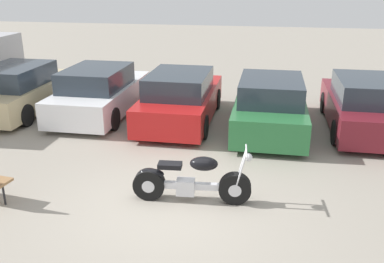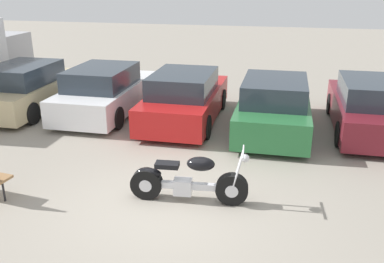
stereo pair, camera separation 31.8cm
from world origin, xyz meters
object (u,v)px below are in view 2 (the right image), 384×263
(motorcycle, at_px, (187,181))
(parked_car_maroon, at_px, (371,108))
(parked_car_red, at_px, (185,98))
(parked_car_champagne, at_px, (28,88))
(parked_car_green, at_px, (274,106))
(parked_car_white, at_px, (105,92))

(motorcycle, height_order, parked_car_maroon, parked_car_maroon)
(parked_car_red, height_order, parked_car_maroon, same)
(parked_car_champagne, relative_size, parked_car_maroon, 1.00)
(parked_car_red, bearing_deg, parked_car_green, -5.66)
(parked_car_white, relative_size, parked_car_green, 1.00)
(motorcycle, distance_m, parked_car_white, 6.03)
(parked_car_maroon, bearing_deg, parked_car_red, -177.87)
(motorcycle, bearing_deg, parked_car_white, 127.44)
(parked_car_champagne, xyz_separation_m, parked_car_maroon, (10.15, 0.11, 0.00))
(motorcycle, height_order, parked_car_green, parked_car_green)
(parked_car_green, distance_m, parked_car_maroon, 2.57)
(parked_car_champagne, distance_m, parked_car_maroon, 10.15)
(parked_car_red, relative_size, parked_car_green, 1.00)
(parked_car_red, distance_m, parked_car_green, 2.55)
(motorcycle, bearing_deg, parked_car_green, 71.87)
(motorcycle, relative_size, parked_car_champagne, 0.51)
(motorcycle, distance_m, parked_car_green, 4.55)
(parked_car_champagne, distance_m, parked_car_green, 7.62)
(parked_car_champagne, relative_size, parked_car_red, 1.00)
(parked_car_white, bearing_deg, parked_car_green, -5.22)
(parked_car_white, xyz_separation_m, parked_car_maroon, (7.61, -0.02, 0.00))
(parked_car_champagne, distance_m, parked_car_white, 2.54)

